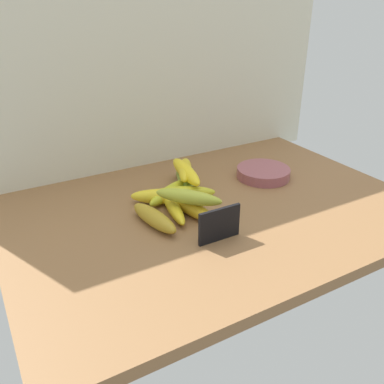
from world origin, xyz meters
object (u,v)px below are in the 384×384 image
(chalkboard_sign, at_px, (219,226))
(banana_3, at_px, (155,219))
(banana_1, at_px, (190,207))
(banana_7, at_px, (189,197))
(banana_8, at_px, (186,170))
(banana_4, at_px, (183,193))
(fruit_bowl, at_px, (263,173))
(banana_5, at_px, (170,192))
(banana_6, at_px, (185,183))
(banana_0, at_px, (173,206))
(banana_2, at_px, (166,197))
(banana_9, at_px, (186,172))

(chalkboard_sign, height_order, banana_3, chalkboard_sign)
(banana_1, distance_m, banana_7, 0.04)
(banana_8, bearing_deg, banana_4, -125.18)
(fruit_bowl, xyz_separation_m, banana_3, (-0.42, -0.10, 0.01))
(banana_5, bearing_deg, banana_6, 27.08)
(banana_6, bearing_deg, fruit_bowl, -11.99)
(banana_0, height_order, banana_3, banana_3)
(fruit_bowl, xyz_separation_m, banana_8, (-0.24, 0.07, 0.04))
(banana_0, xyz_separation_m, banana_6, (0.10, 0.11, 0.00))
(banana_2, relative_size, banana_4, 1.08)
(banana_1, distance_m, banana_6, 0.16)
(chalkboard_sign, distance_m, banana_8, 0.31)
(chalkboard_sign, xyz_separation_m, banana_0, (-0.03, 0.17, -0.02))
(banana_0, height_order, banana_5, banana_5)
(banana_0, xyz_separation_m, banana_4, (0.06, 0.05, 0.00))
(fruit_bowl, distance_m, banana_2, 0.35)
(banana_1, xyz_separation_m, banana_9, (0.07, 0.14, 0.03))
(banana_3, distance_m, banana_7, 0.10)
(banana_4, bearing_deg, banana_7, -111.00)
(banana_0, height_order, banana_9, banana_9)
(banana_7, bearing_deg, fruit_bowl, 17.74)
(banana_8, bearing_deg, chalkboard_sign, -104.69)
(banana_3, height_order, banana_9, banana_9)
(banana_5, bearing_deg, banana_2, -134.39)
(banana_3, height_order, banana_8, banana_8)
(banana_5, height_order, banana_9, banana_9)
(fruit_bowl, relative_size, banana_0, 0.84)
(banana_4, distance_m, banana_7, 0.11)
(chalkboard_sign, bearing_deg, banana_2, 96.65)
(banana_3, distance_m, banana_9, 0.23)
(banana_2, xyz_separation_m, banana_9, (0.09, 0.06, 0.03))
(banana_1, height_order, banana_5, banana_1)
(fruit_bowl, distance_m, banana_8, 0.25)
(banana_3, height_order, banana_5, banana_3)
(fruit_bowl, height_order, banana_2, banana_2)
(banana_1, bearing_deg, banana_4, 73.53)
(banana_9, bearing_deg, banana_8, 55.66)
(banana_0, bearing_deg, banana_7, -63.18)
(banana_2, bearing_deg, banana_1, -70.96)
(banana_0, relative_size, banana_8, 1.24)
(banana_3, relative_size, banana_6, 0.85)
(chalkboard_sign, xyz_separation_m, fruit_bowl, (0.32, 0.23, -0.02))
(banana_2, bearing_deg, banana_0, -96.64)
(banana_4, relative_size, banana_7, 1.02)
(banana_5, height_order, banana_8, banana_8)
(fruit_bowl, bearing_deg, banana_9, 168.63)
(banana_3, xyz_separation_m, banana_6, (0.17, 0.16, -0.00))
(banana_6, height_order, banana_9, banana_9)
(banana_0, bearing_deg, banana_6, 48.42)
(banana_5, bearing_deg, banana_4, -39.26)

